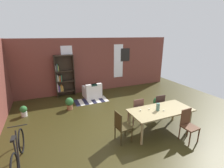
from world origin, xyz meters
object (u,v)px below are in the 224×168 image
(bookshelf_tall, at_px, (63,77))
(vase_on_table, at_px, (158,107))
(bicycle_second, at_px, (18,152))
(dining_chair_far_left, at_px, (137,110))
(dining_chair_far_right, at_px, (158,106))
(armchair_white, at_px, (92,92))
(potted_plant_by_shelf, at_px, (24,111))
(dining_table, at_px, (161,112))
(potted_plant_window, at_px, (69,103))
(dining_chair_head_left, at_px, (121,126))
(potted_plant_corner, at_px, (158,103))
(dining_chair_near_right, at_px, (188,124))

(bookshelf_tall, bearing_deg, vase_on_table, -62.95)
(vase_on_table, distance_m, bicycle_second, 3.94)
(dining_chair_far_left, bearing_deg, dining_chair_far_right, 0.00)
(armchair_white, relative_size, potted_plant_by_shelf, 1.98)
(dining_table, distance_m, vase_on_table, 0.23)
(dining_chair_far_right, distance_m, bookshelf_tall, 4.73)
(vase_on_table, xyz_separation_m, dining_chair_far_left, (-0.33, 0.69, -0.36))
(dining_table, xyz_separation_m, armchair_white, (-1.16, 3.72, -0.40))
(dining_chair_far_right, distance_m, bicycle_second, 4.51)
(bookshelf_tall, xyz_separation_m, potted_plant_window, (-0.03, -1.69, -0.72))
(dining_chair_far_right, height_order, dining_chair_head_left, same)
(armchair_white, distance_m, bicycle_second, 4.57)
(bicycle_second, bearing_deg, dining_table, -2.40)
(armchair_white, bearing_deg, potted_plant_corner, -49.63)
(dining_chair_head_left, relative_size, potted_plant_window, 1.84)
(vase_on_table, height_order, dining_chair_head_left, vase_on_table)
(dining_chair_near_right, height_order, potted_plant_corner, dining_chair_near_right)
(potted_plant_window, bearing_deg, vase_on_table, -50.12)
(dining_chair_far_left, xyz_separation_m, dining_chair_head_left, (-0.93, -0.69, 0.00))
(armchair_white, bearing_deg, potted_plant_window, -142.56)
(armchair_white, relative_size, potted_plant_corner, 1.51)
(bookshelf_tall, bearing_deg, potted_plant_corner, -43.69)
(potted_plant_by_shelf, bearing_deg, bicycle_second, -87.77)
(dining_chair_head_left, bearing_deg, potted_plant_corner, 28.69)
(dining_table, relative_size, armchair_white, 2.39)
(dining_chair_head_left, bearing_deg, bicycle_second, 176.23)
(vase_on_table, relative_size, dining_chair_head_left, 0.25)
(bookshelf_tall, distance_m, armchair_white, 1.61)
(dining_chair_far_left, bearing_deg, dining_table, -56.59)
(potted_plant_by_shelf, xyz_separation_m, potted_plant_corner, (5.07, -1.56, 0.09))
(dining_table, relative_size, dining_chair_far_left, 2.12)
(vase_on_table, bearing_deg, potted_plant_corner, 49.99)
(dining_chair_far_left, distance_m, potted_plant_by_shelf, 4.26)
(dining_chair_far_right, height_order, potted_plant_window, dining_chair_far_right)
(dining_chair_far_right, bearing_deg, potted_plant_by_shelf, 155.04)
(bookshelf_tall, bearing_deg, potted_plant_by_shelf, -137.11)
(dining_chair_head_left, height_order, potted_plant_by_shelf, dining_chair_head_left)
(vase_on_table, relative_size, potted_plant_window, 0.45)
(dining_table, xyz_separation_m, potted_plant_window, (-2.42, 2.75, -0.38))
(dining_chair_head_left, bearing_deg, dining_table, 0.22)
(vase_on_table, relative_size, dining_chair_far_right, 0.25)
(dining_chair_far_left, bearing_deg, bicycle_second, -171.74)
(potted_plant_by_shelf, distance_m, potted_plant_corner, 5.30)
(dining_chair_far_left, xyz_separation_m, potted_plant_corner, (1.39, 0.57, -0.19))
(dining_chair_head_left, xyz_separation_m, potted_plant_corner, (2.32, 1.27, -0.19))
(potted_plant_by_shelf, bearing_deg, potted_plant_corner, -17.12)
(vase_on_table, height_order, bicycle_second, vase_on_table)
(dining_chair_far_left, bearing_deg, dining_chair_near_right, -56.69)
(vase_on_table, height_order, armchair_white, vase_on_table)
(armchair_white, height_order, potted_plant_corner, armchair_white)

